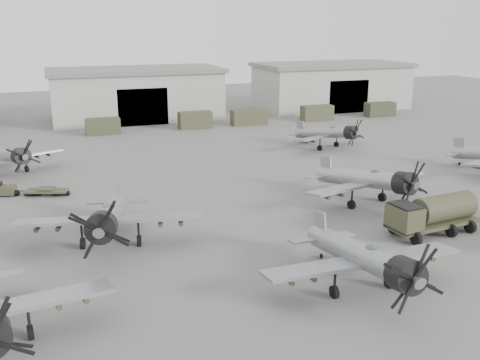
% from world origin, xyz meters
% --- Properties ---
extents(ground, '(220.00, 220.00, 0.00)m').
position_xyz_m(ground, '(0.00, 0.00, 0.00)').
color(ground, '#60605E').
rests_on(ground, ground).
extents(hangar_center, '(29.00, 14.80, 8.70)m').
position_xyz_m(hangar_center, '(0.00, 61.96, 4.37)').
color(hangar_center, '#B3B2A8').
rests_on(hangar_center, ground).
extents(hangar_right, '(29.00, 14.80, 8.70)m').
position_xyz_m(hangar_right, '(38.00, 61.96, 4.37)').
color(hangar_right, '#B3B2A8').
rests_on(hangar_right, ground).
extents(support_truck_3, '(5.00, 2.20, 2.41)m').
position_xyz_m(support_truck_3, '(-6.99, 50.00, 1.20)').
color(support_truck_3, '#3A3D28').
rests_on(support_truck_3, ground).
extents(support_truck_4, '(5.19, 2.20, 2.63)m').
position_xyz_m(support_truck_4, '(7.27, 50.00, 1.32)').
color(support_truck_4, '#40402A').
rests_on(support_truck_4, ground).
extents(support_truck_5, '(5.88, 2.20, 2.47)m').
position_xyz_m(support_truck_5, '(16.40, 50.00, 1.23)').
color(support_truck_5, '#40402A').
rests_on(support_truck_5, ground).
extents(support_truck_6, '(5.46, 2.20, 2.55)m').
position_xyz_m(support_truck_6, '(28.84, 50.00, 1.27)').
color(support_truck_6, '#41422B').
rests_on(support_truck_6, ground).
extents(support_truck_7, '(5.41, 2.20, 2.48)m').
position_xyz_m(support_truck_7, '(41.45, 50.00, 1.24)').
color(support_truck_7, '#363925').
rests_on(support_truck_7, ground).
extents(aircraft_near_1, '(12.81, 11.53, 5.16)m').
position_xyz_m(aircraft_near_1, '(2.86, -6.00, 2.35)').
color(aircraft_near_1, gray).
rests_on(aircraft_near_1, ground).
extents(aircraft_mid_1, '(13.70, 12.33, 5.44)m').
position_xyz_m(aircraft_mid_1, '(-10.93, 6.35, 2.48)').
color(aircraft_mid_1, gray).
rests_on(aircraft_mid_1, ground).
extents(aircraft_mid_2, '(13.19, 11.87, 5.24)m').
position_xyz_m(aircraft_mid_2, '(12.38, 8.30, 2.39)').
color(aircraft_mid_2, '#93959B').
rests_on(aircraft_mid_2, ground).
extents(aircraft_far_0, '(11.63, 10.53, 4.74)m').
position_xyz_m(aircraft_far_0, '(-18.91, 30.26, 2.16)').
color(aircraft_far_0, '#95979D').
rests_on(aircraft_far_0, ground).
extents(aircraft_far_1, '(11.37, 10.28, 4.61)m').
position_xyz_m(aircraft_far_1, '(20.21, 29.95, 2.10)').
color(aircraft_far_1, gray).
rests_on(aircraft_far_1, ground).
extents(fuel_tanker, '(8.05, 4.16, 3.02)m').
position_xyz_m(fuel_tanker, '(13.32, 0.76, 1.73)').
color(fuel_tanker, '#3A3C27').
rests_on(fuel_tanker, ground).
extents(tug_trailer, '(6.96, 3.46, 1.39)m').
position_xyz_m(tug_trailer, '(-17.62, 22.02, 0.52)').
color(tug_trailer, '#3D3B27').
rests_on(tug_trailer, ground).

